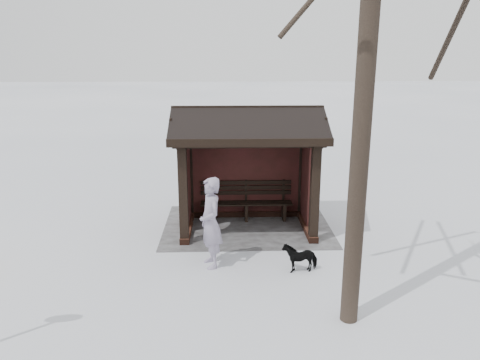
% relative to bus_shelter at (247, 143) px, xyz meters
% --- Properties ---
extents(ground, '(120.00, 120.00, 0.00)m').
position_rel_bus_shelter_xyz_m(ground, '(0.00, 0.16, -2.17)').
color(ground, white).
rests_on(ground, ground).
extents(trampled_patch, '(4.20, 3.20, 0.02)m').
position_rel_bus_shelter_xyz_m(trampled_patch, '(0.00, -0.04, -2.16)').
color(trampled_patch, gray).
rests_on(trampled_patch, ground).
extents(bus_shelter, '(3.60, 2.40, 3.09)m').
position_rel_bus_shelter_xyz_m(bus_shelter, '(0.00, 0.00, 0.00)').
color(bus_shelter, '#351C13').
rests_on(bus_shelter, ground).
extents(pedestrian, '(0.65, 0.80, 1.90)m').
position_rel_bus_shelter_xyz_m(pedestrian, '(0.85, 2.24, -1.22)').
color(pedestrian, '#9B90A9').
rests_on(pedestrian, ground).
extents(dog, '(0.74, 0.44, 0.58)m').
position_rel_bus_shelter_xyz_m(dog, '(-0.97, 2.50, -1.87)').
color(dog, black).
rests_on(dog, ground).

